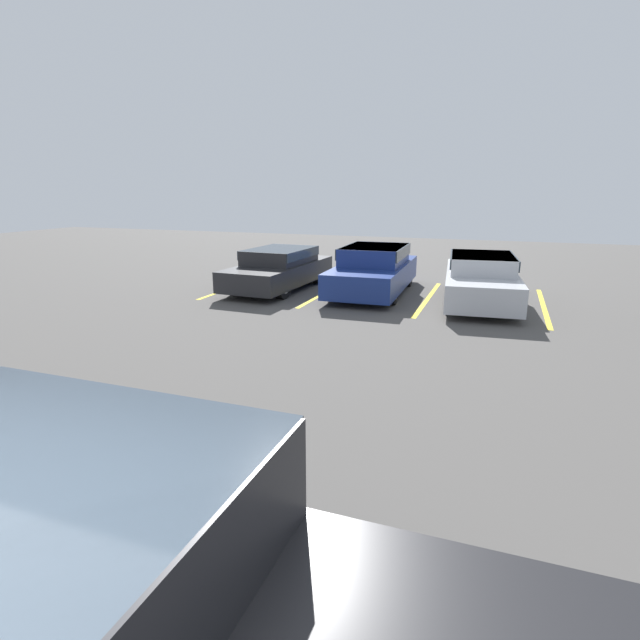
{
  "coord_description": "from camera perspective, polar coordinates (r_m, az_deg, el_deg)",
  "views": [
    {
      "loc": [
        1.75,
        -0.58,
        2.86
      ],
      "look_at": [
        -0.69,
        6.07,
        1.0
      ],
      "focal_mm": 28.0,
      "sensor_mm": 36.0,
      "label": 1
    }
  ],
  "objects": [
    {
      "name": "stall_stripe_a",
      "position": [
        15.64,
        -9.14,
        4.01
      ],
      "size": [
        0.12,
        4.63,
        0.01
      ],
      "primitive_type": "cube",
      "color": "yellow",
      "rests_on": "ground_plane"
    },
    {
      "name": "parked_sedan_b",
      "position": [
        14.22,
        6.18,
        5.88
      ],
      "size": [
        1.93,
        4.53,
        1.32
      ],
      "rotation": [
        0.0,
        0.0,
        -1.54
      ],
      "color": "navy",
      "rests_on": "ground_plane"
    },
    {
      "name": "parked_sedan_a",
      "position": [
        14.8,
        -4.67,
        6.03
      ],
      "size": [
        1.88,
        4.35,
        1.18
      ],
      "rotation": [
        0.0,
        0.0,
        -1.61
      ],
      "color": "#232326",
      "rests_on": "ground_plane"
    },
    {
      "name": "stall_stripe_d",
      "position": [
        13.74,
        24.19,
        1.41
      ],
      "size": [
        0.12,
        4.63,
        0.01
      ],
      "primitive_type": "cube",
      "color": "yellow",
      "rests_on": "ground_plane"
    },
    {
      "name": "stall_stripe_c",
      "position": [
        13.81,
        12.24,
        2.44
      ],
      "size": [
        0.12,
        4.63,
        0.01
      ],
      "primitive_type": "cube",
      "color": "yellow",
      "rests_on": "ground_plane"
    },
    {
      "name": "parked_sedan_c",
      "position": [
        13.54,
        17.91,
        4.65
      ],
      "size": [
        2.13,
        4.7,
        1.24
      ],
      "rotation": [
        0.0,
        0.0,
        -1.48
      ],
      "color": "#B7BABF",
      "rests_on": "ground_plane"
    },
    {
      "name": "stall_stripe_b",
      "position": [
        14.47,
        0.89,
        3.33
      ],
      "size": [
        0.12,
        4.63,
        0.01
      ],
      "primitive_type": "cube",
      "color": "yellow",
      "rests_on": "ground_plane"
    }
  ]
}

